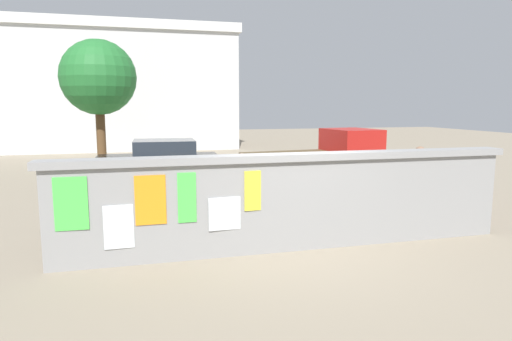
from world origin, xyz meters
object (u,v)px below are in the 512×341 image
person_walking (242,187)px  tree_roadside (98,78)px  auto_rickshaw_truck (319,165)px  person_bystander (419,176)px  bicycle_far (96,213)px  bicycle_near (108,192)px  car_parked (160,161)px  motorcycle (189,190)px

person_walking → tree_roadside: bearing=106.6°
auto_rickshaw_truck → person_bystander: 2.97m
bicycle_far → tree_roadside: size_ratio=0.34×
person_bystander → bicycle_near: bearing=155.1°
car_parked → bicycle_near: bearing=-115.0°
motorcycle → bicycle_near: bearing=158.5°
bicycle_far → person_bystander: bearing=-7.7°
auto_rickshaw_truck → person_bystander: (1.18, -2.72, 0.09)m
motorcycle → bicycle_far: size_ratio=1.11×
bicycle_near → person_bystander: (6.62, -3.07, 0.62)m
car_parked → bicycle_near: 3.43m
person_walking → bicycle_near: bearing=127.0°
car_parked → tree_roadside: size_ratio=0.77×
bicycle_near → person_bystander: 7.32m
auto_rickshaw_truck → tree_roadside: size_ratio=0.74×
car_parked → bicycle_far: 5.48m
person_walking → bicycle_far: bearing=154.6°
auto_rickshaw_truck → car_parked: 5.28m
car_parked → bicycle_far: car_parked is taller
auto_rickshaw_truck → bicycle_near: size_ratio=2.24×
auto_rickshaw_truck → car_parked: auto_rickshaw_truck is taller
auto_rickshaw_truck → bicycle_near: auto_rickshaw_truck is taller
motorcycle → person_bystander: (4.71, -2.32, 0.52)m
bicycle_near → motorcycle: bearing=-21.5°
person_bystander → motorcycle: bearing=153.8°
person_walking → person_bystander: size_ratio=1.00×
car_parked → tree_roadside: bearing=115.7°
auto_rickshaw_truck → bicycle_far: size_ratio=2.19×
person_walking → tree_roadside: tree_roadside is taller
auto_rickshaw_truck → motorcycle: 3.58m
bicycle_near → person_bystander: person_bystander is taller
bicycle_far → person_walking: (2.70, -1.28, 0.62)m
car_parked → bicycle_near: (-1.44, -3.09, -0.37)m
car_parked → person_walking: bearing=-80.0°
tree_roadside → bicycle_near: bearing=-85.3°
bicycle_near → person_walking: bearing=-53.0°
motorcycle → tree_roadside: tree_roadside is taller
car_parked → motorcycle: size_ratio=2.03×
car_parked → auto_rickshaw_truck: bearing=-40.7°
car_parked → motorcycle: 3.88m
bicycle_near → bicycle_far: size_ratio=0.98×
bicycle_far → car_parked: bearing=73.6°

